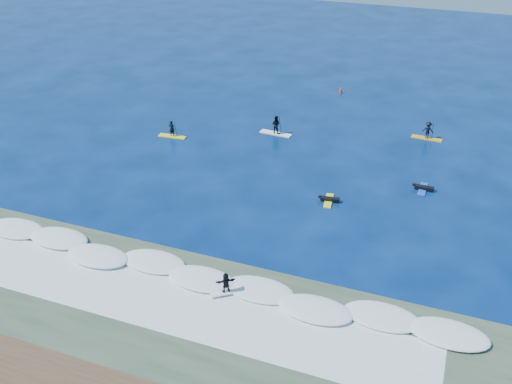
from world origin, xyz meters
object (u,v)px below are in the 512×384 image
at_px(sup_paddler_left, 172,131).
at_px(sup_paddler_right, 428,131).
at_px(prone_paddler_far, 423,188).
at_px(wave_surfer, 226,284).
at_px(sup_paddler_center, 276,126).
at_px(prone_paddler_near, 329,200).
at_px(marker_buoy, 341,91).

relative_size(sup_paddler_left, sup_paddler_right, 0.96).
bearing_deg(prone_paddler_far, sup_paddler_left, 86.66).
bearing_deg(sup_paddler_right, sup_paddler_left, -156.98).
bearing_deg(prone_paddler_far, wave_surfer, 152.11).
height_order(sup_paddler_center, prone_paddler_near, sup_paddler_center).
distance_m(sup_paddler_right, wave_surfer, 30.98).
xyz_separation_m(prone_paddler_near, wave_surfer, (-3.35, -13.87, 0.70)).
distance_m(prone_paddler_near, prone_paddler_far, 8.55).
height_order(sup_paddler_right, prone_paddler_far, sup_paddler_right).
xyz_separation_m(sup_paddler_right, wave_surfer, (-9.64, -29.44, 0.03)).
bearing_deg(wave_surfer, sup_paddler_left, 89.03).
distance_m(sup_paddler_left, prone_paddler_far, 25.48).
relative_size(wave_surfer, marker_buoy, 2.75).
bearing_deg(sup_paddler_center, sup_paddler_left, -151.41).
distance_m(prone_paddler_near, wave_surfer, 14.28).
bearing_deg(prone_paddler_far, prone_paddler_near, 125.08).
bearing_deg(prone_paddler_near, sup_paddler_left, 62.00).
xyz_separation_m(sup_paddler_center, prone_paddler_near, (8.54, -11.30, -0.71)).
xyz_separation_m(prone_paddler_far, wave_surfer, (-10.47, -18.60, 0.69)).
height_order(sup_paddler_left, prone_paddler_near, sup_paddler_left).
height_order(sup_paddler_right, prone_paddler_near, sup_paddler_right).
distance_m(sup_paddler_right, prone_paddler_near, 16.81).
relative_size(prone_paddler_near, prone_paddler_far, 0.99).
distance_m(sup_paddler_left, sup_paddler_center, 10.68).
relative_size(prone_paddler_far, wave_surfer, 1.16).
distance_m(sup_paddler_left, sup_paddler_right, 26.05).
xyz_separation_m(sup_paddler_right, prone_paddler_far, (0.83, -10.84, -0.67)).
bearing_deg(wave_surfer, prone_paddler_far, 23.93).
relative_size(sup_paddler_left, prone_paddler_near, 1.25).
xyz_separation_m(sup_paddler_center, sup_paddler_right, (14.83, 4.27, -0.04)).
distance_m(prone_paddler_near, marker_buoy, 26.02).
height_order(prone_paddler_far, wave_surfer, wave_surfer).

